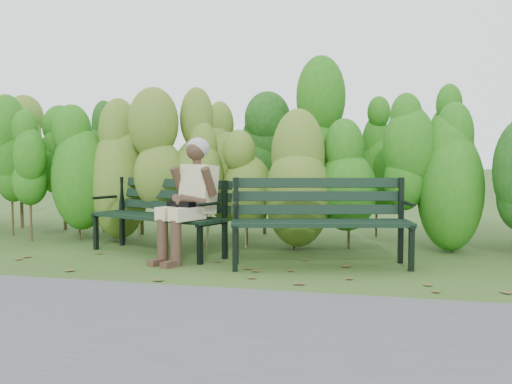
# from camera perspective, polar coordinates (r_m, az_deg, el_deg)

# --- Properties ---
(ground) EXTENTS (80.00, 80.00, 0.00)m
(ground) POSITION_cam_1_polar(r_m,az_deg,el_deg) (6.05, -0.80, -7.31)
(ground) COLOR #2D4618
(footpath) EXTENTS (60.00, 2.50, 0.01)m
(footpath) POSITION_cam_1_polar(r_m,az_deg,el_deg) (4.02, -8.96, -12.99)
(footpath) COLOR #474749
(footpath) RESTS_ON ground
(hedge_band) EXTENTS (11.04, 1.67, 2.42)m
(hedge_band) POSITION_cam_1_polar(r_m,az_deg,el_deg) (7.76, 2.68, 4.45)
(hedge_band) COLOR #47381E
(hedge_band) RESTS_ON ground
(leaf_litter) EXTENTS (5.23, 1.93, 0.01)m
(leaf_litter) POSITION_cam_1_polar(r_m,az_deg,el_deg) (6.01, -3.04, -7.37)
(leaf_litter) COLOR brown
(leaf_litter) RESTS_ON ground
(bench_left) EXTENTS (1.81, 1.16, 0.86)m
(bench_left) POSITION_cam_1_polar(r_m,az_deg,el_deg) (7.00, -8.87, -1.65)
(bench_left) COLOR black
(bench_left) RESTS_ON ground
(bench_right) EXTENTS (1.90, 1.02, 0.91)m
(bench_right) POSITION_cam_1_polar(r_m,az_deg,el_deg) (6.19, 6.11, -2.10)
(bench_right) COLOR black
(bench_right) RESTS_ON ground
(seated_woman) EXTENTS (0.63, 0.85, 1.33)m
(seated_woman) POSITION_cam_1_polar(r_m,az_deg,el_deg) (6.45, -6.31, -0.02)
(seated_woman) COLOR #BFB48E
(seated_woman) RESTS_ON ground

